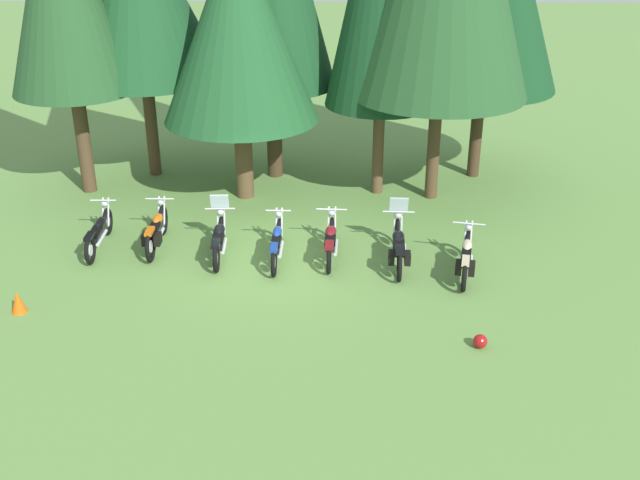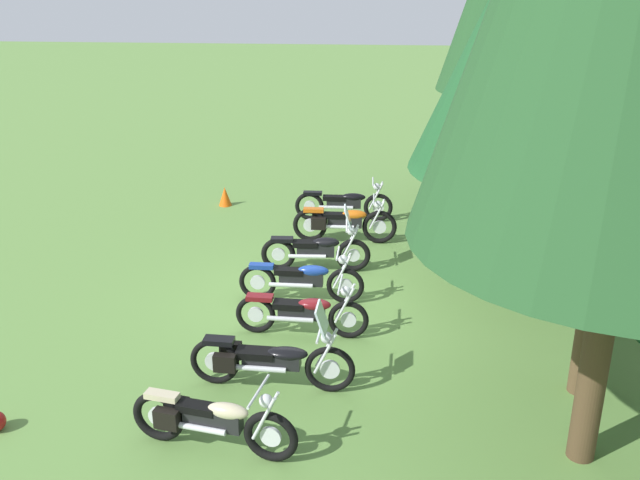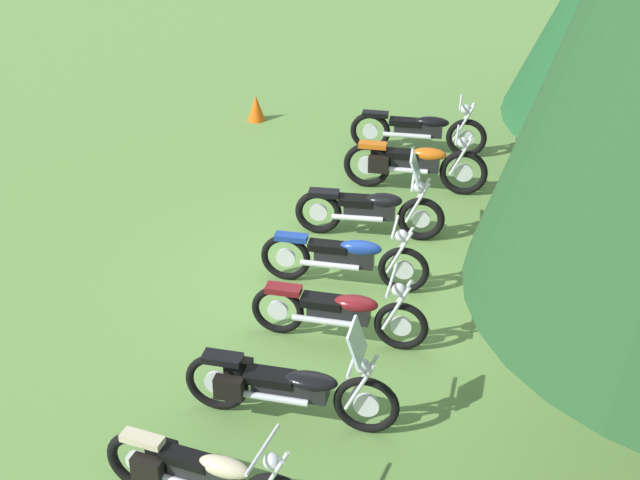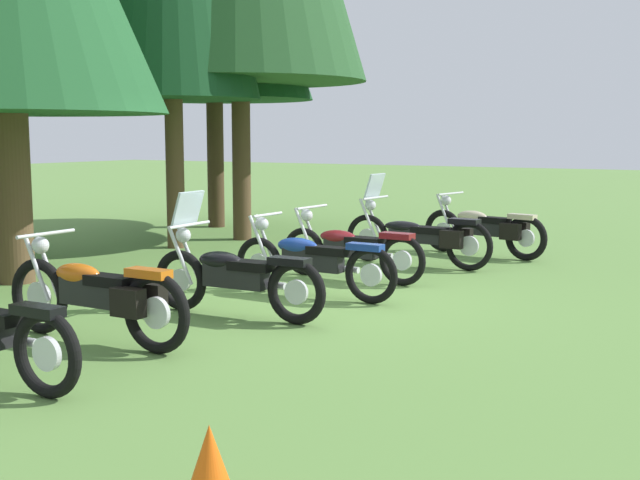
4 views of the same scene
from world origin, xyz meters
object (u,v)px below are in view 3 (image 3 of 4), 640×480
at_px(traffic_cone, 256,108).
at_px(motorcycle_0, 419,130).
at_px(motorcycle_5, 287,386).
at_px(motorcycle_3, 346,257).
at_px(motorcycle_2, 372,209).
at_px(motorcycle_6, 202,474).
at_px(motorcycle_1, 413,164).
at_px(motorcycle_4, 340,311).

bearing_deg(traffic_cone, motorcycle_0, 74.03).
bearing_deg(motorcycle_5, motorcycle_0, 86.78).
relative_size(motorcycle_0, motorcycle_3, 1.01).
bearing_deg(motorcycle_3, motorcycle_2, 84.43).
height_order(motorcycle_6, traffic_cone, motorcycle_6).
height_order(motorcycle_0, motorcycle_1, motorcycle_1).
distance_m(motorcycle_4, motorcycle_6, 3.17).
xyz_separation_m(motorcycle_0, motorcycle_3, (4.34, -0.56, 0.01)).
bearing_deg(motorcycle_1, motorcycle_3, -101.39).
distance_m(motorcycle_2, motorcycle_3, 1.39).
bearing_deg(motorcycle_2, motorcycle_3, -99.00).
relative_size(motorcycle_2, motorcycle_5, 0.90).
distance_m(motorcycle_0, motorcycle_2, 2.99).
height_order(motorcycle_3, motorcycle_6, motorcycle_6).
bearing_deg(motorcycle_1, motorcycle_5, -97.83).
distance_m(motorcycle_1, motorcycle_4, 4.24).
relative_size(motorcycle_3, motorcycle_4, 1.03).
distance_m(motorcycle_2, motorcycle_4, 2.64).
bearing_deg(motorcycle_4, motorcycle_1, 86.20).
distance_m(motorcycle_2, traffic_cone, 4.67).
bearing_deg(motorcycle_2, traffic_cone, 122.10).
relative_size(motorcycle_4, traffic_cone, 4.63).
xyz_separation_m(motorcycle_3, traffic_cone, (-5.22, -2.49, -0.21)).
bearing_deg(motorcycle_2, motorcycle_6, -101.40).
bearing_deg(motorcycle_0, motorcycle_4, -95.18).
bearing_deg(motorcycle_5, motorcycle_1, 85.08).
relative_size(motorcycle_1, motorcycle_4, 1.02).
relative_size(motorcycle_4, motorcycle_6, 1.00).
bearing_deg(traffic_cone, motorcycle_2, 34.62).
height_order(motorcycle_0, motorcycle_4, motorcycle_0).
bearing_deg(motorcycle_4, motorcycle_5, -99.29).
relative_size(motorcycle_2, traffic_cone, 4.55).
bearing_deg(motorcycle_6, traffic_cone, 111.62).
relative_size(motorcycle_1, motorcycle_3, 0.99).
bearing_deg(motorcycle_6, motorcycle_5, 81.08).
height_order(motorcycle_0, motorcycle_5, motorcycle_5).
bearing_deg(motorcycle_0, motorcycle_3, -98.15).
xyz_separation_m(motorcycle_0, motorcycle_5, (7.18, -0.75, 0.04)).
bearing_deg(motorcycle_5, motorcycle_2, 88.02).
xyz_separation_m(motorcycle_1, traffic_cone, (-2.26, -3.08, -0.23)).
distance_m(motorcycle_0, motorcycle_3, 4.38).
height_order(motorcycle_5, traffic_cone, motorcycle_5).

